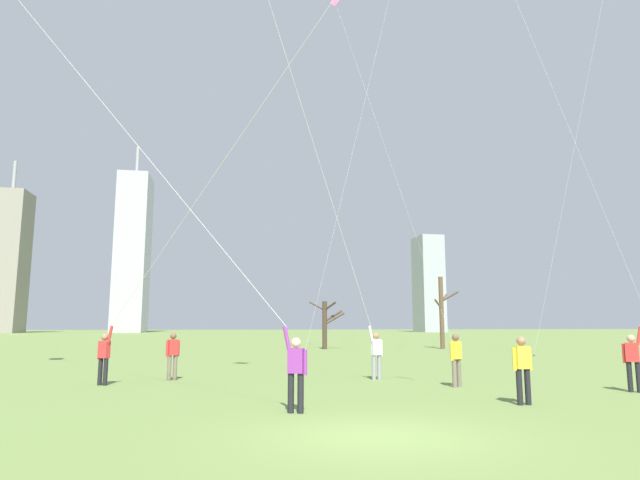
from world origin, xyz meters
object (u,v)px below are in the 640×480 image
at_px(bare_tree_far_right_edge, 442,311).
at_px(distant_kite_drifting_left_pink, 349,43).
at_px(bystander_strolling_midfield, 173,354).
at_px(kite_flyer_midfield_left_teal, 163,195).
at_px(kite_flyer_midfield_right_purple, 135,308).
at_px(distant_kite_high_overhead_red, 598,26).
at_px(bare_tree_leftmost, 326,322).
at_px(kite_flyer_foreground_left_green, 361,302).
at_px(bystander_far_off_by_trees, 456,357).
at_px(bystander_watching_nearby, 522,366).

bearing_deg(bare_tree_far_right_edge, distant_kite_drifting_left_pink, -140.97).
height_order(bystander_strolling_midfield, distant_kite_drifting_left_pink, distant_kite_drifting_left_pink).
bearing_deg(kite_flyer_midfield_left_teal, kite_flyer_midfield_right_purple, 107.86).
relative_size(distant_kite_high_overhead_red, bare_tree_leftmost, 6.59).
xyz_separation_m(kite_flyer_foreground_left_green, bare_tree_far_right_edge, (12.46, 23.52, 0.32)).
bearing_deg(kite_flyer_midfield_left_teal, distant_kite_drifting_left_pink, 64.63).
distance_m(bystander_far_off_by_trees, bare_tree_leftmost, 26.84).
distance_m(kite_flyer_foreground_left_green, kite_flyer_midfield_left_teal, 8.06).
height_order(kite_flyer_foreground_left_green, bare_tree_leftmost, kite_flyer_foreground_left_green).
bearing_deg(bystander_watching_nearby, bare_tree_leftmost, 88.64).
bearing_deg(kite_flyer_midfield_left_teal, bystander_strolling_midfield, 90.89).
relative_size(kite_flyer_midfield_right_purple, bare_tree_far_right_edge, 2.51).
distance_m(kite_flyer_foreground_left_green, distant_kite_high_overhead_red, 28.59).
relative_size(kite_flyer_midfield_left_teal, bystander_far_off_by_trees, 10.67).
distance_m(kite_flyer_midfield_right_purple, bare_tree_leftmost, 27.77).
distance_m(kite_flyer_midfield_right_purple, bystander_far_off_by_trees, 10.01).
xyz_separation_m(bare_tree_far_right_edge, bare_tree_leftmost, (-9.24, 1.05, -0.91)).
xyz_separation_m(bystander_strolling_midfield, distant_kite_drifting_left_pink, (9.79, 14.77, 20.29)).
relative_size(bystander_strolling_midfield, bare_tree_far_right_edge, 0.28).
height_order(bystander_far_off_by_trees, bystander_strolling_midfield, same).
bearing_deg(kite_flyer_midfield_right_purple, bystander_far_off_by_trees, -6.58).
distance_m(distant_kite_drifting_left_pink, bare_tree_far_right_edge, 21.63).
bearing_deg(kite_flyer_foreground_left_green, bystander_far_off_by_trees, -42.08).
xyz_separation_m(kite_flyer_midfield_left_teal, bystander_strolling_midfield, (-0.09, 5.69, -4.33)).
xyz_separation_m(distant_kite_drifting_left_pink, bare_tree_far_right_edge, (9.08, 7.36, -18.20)).
height_order(distant_kite_high_overhead_red, distant_kite_drifting_left_pink, distant_kite_drifting_left_pink).
relative_size(bystander_far_off_by_trees, distant_kite_high_overhead_red, 0.07).
relative_size(kite_flyer_midfield_right_purple, kite_flyer_midfield_left_teal, 0.83).
bearing_deg(kite_flyer_foreground_left_green, bystander_watching_nearby, -67.86).
bearing_deg(kite_flyer_foreground_left_green, bystander_strolling_midfield, 167.82).
distance_m(distant_kite_high_overhead_red, distant_kite_drifting_left_pink, 16.22).
relative_size(kite_flyer_midfield_right_purple, kite_flyer_foreground_left_green, 0.91).
height_order(kite_flyer_foreground_left_green, kite_flyer_midfield_left_teal, kite_flyer_midfield_left_teal).
distance_m(bystander_strolling_midfield, distant_kite_high_overhead_red, 33.75).
bearing_deg(bystander_far_off_by_trees, bystander_watching_nearby, -89.70).
bearing_deg(distant_kite_drifting_left_pink, bystander_far_off_by_trees, -92.81).
height_order(bystander_strolling_midfield, bare_tree_leftmost, bare_tree_leftmost).
bearing_deg(bystander_far_off_by_trees, distant_kite_drifting_left_pink, 87.19).
bearing_deg(bystander_watching_nearby, bystander_far_off_by_trees, 90.30).
bearing_deg(bare_tree_leftmost, bystander_watching_nearby, -91.36).
xyz_separation_m(kite_flyer_midfield_right_purple, bare_tree_leftmost, (10.58, 25.67, -0.33)).
distance_m(bystander_strolling_midfield, bare_tree_far_right_edge, 29.17).
distance_m(kite_flyer_midfield_right_purple, bare_tree_far_right_edge, 31.61).
distance_m(distant_kite_high_overhead_red, bare_tree_far_right_edge, 22.87).
distance_m(kite_flyer_foreground_left_green, bystander_strolling_midfield, 6.79).
bearing_deg(distant_kite_high_overhead_red, kite_flyer_midfield_right_purple, -154.95).
height_order(bystander_strolling_midfield, distant_kite_high_overhead_red, distant_kite_high_overhead_red).
xyz_separation_m(kite_flyer_midfield_right_purple, kite_flyer_midfield_left_teal, (1.03, -3.20, 2.82)).
distance_m(kite_flyer_midfield_left_teal, bystander_strolling_midfield, 7.15).
bearing_deg(kite_flyer_midfield_right_purple, bystander_watching_nearby, -27.06).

